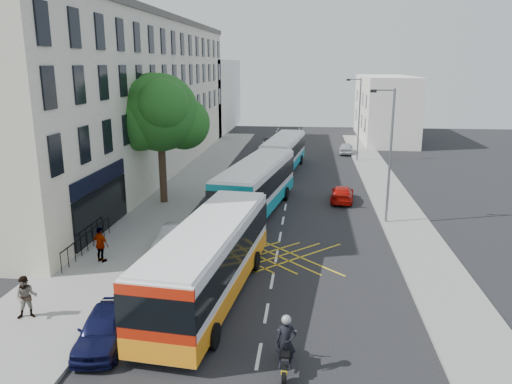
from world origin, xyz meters
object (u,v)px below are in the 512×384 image
(bus_far, at_px, (284,153))
(parked_car_blue, at_px, (104,328))
(bus_mid, at_px, (256,186))
(street_tree, at_px, (160,113))
(pedestrian_far, at_px, (101,245))
(bus_near, at_px, (209,259))
(motorbike, at_px, (286,345))
(lamp_near, at_px, (389,149))
(distant_car_silver, at_px, (346,148))
(parked_car_silver, at_px, (174,238))
(pedestrian_near, at_px, (26,297))
(lamp_far, at_px, (358,115))
(red_hatchback, at_px, (342,194))
(distant_car_grey, at_px, (271,143))

(bus_far, height_order, parked_car_blue, bus_far)
(bus_mid, relative_size, parked_car_blue, 3.17)
(street_tree, distance_m, parked_car_blue, 18.93)
(pedestrian_far, bearing_deg, bus_near, 179.55)
(bus_mid, xyz_separation_m, bus_far, (1.08, 13.62, -0.14))
(bus_far, distance_m, motorbike, 31.32)
(lamp_near, relative_size, bus_far, 0.73)
(lamp_near, relative_size, parked_car_blue, 2.12)
(bus_near, relative_size, distant_car_silver, 3.17)
(distant_car_silver, bearing_deg, parked_car_blue, 78.54)
(bus_near, bearing_deg, parked_car_blue, -119.98)
(motorbike, bearing_deg, bus_near, 125.23)
(bus_far, bearing_deg, parked_car_silver, -95.89)
(bus_far, relative_size, pedestrian_near, 6.51)
(bus_far, distance_m, parked_car_blue, 30.72)
(lamp_near, relative_size, pedestrian_far, 4.58)
(lamp_far, height_order, pedestrian_near, lamp_far)
(parked_car_silver, xyz_separation_m, distant_car_silver, (10.95, 30.03, -0.00))
(bus_mid, xyz_separation_m, red_hatchback, (5.81, 3.08, -1.18))
(parked_car_silver, relative_size, distant_car_grey, 0.81)
(bus_mid, relative_size, red_hatchback, 3.12)
(distant_car_grey, distance_m, pedestrian_near, 40.99)
(motorbike, bearing_deg, red_hatchback, 82.37)
(red_hatchback, distance_m, pedestrian_far, 17.90)
(lamp_near, distance_m, parked_car_blue, 19.26)
(street_tree, bearing_deg, motorbike, -63.21)
(pedestrian_near, relative_size, pedestrian_far, 0.96)
(bus_near, bearing_deg, lamp_near, 57.20)
(parked_car_blue, xyz_separation_m, red_hatchback, (9.36, 19.82, -0.09))
(street_tree, height_order, bus_near, street_tree)
(distant_car_grey, relative_size, pedestrian_far, 2.66)
(red_hatchback, distance_m, distant_car_silver, 19.58)
(street_tree, bearing_deg, lamp_far, 49.19)
(street_tree, relative_size, distant_car_grey, 1.89)
(motorbike, relative_size, parked_car_silver, 0.59)
(lamp_near, relative_size, bus_mid, 0.67)
(parked_car_silver, relative_size, red_hatchback, 0.99)
(bus_mid, height_order, distant_car_silver, bus_mid)
(bus_near, xyz_separation_m, red_hatchback, (6.42, 15.77, -1.12))
(red_hatchback, bearing_deg, bus_mid, 33.48)
(bus_mid, height_order, red_hatchback, bus_mid)
(bus_mid, relative_size, motorbike, 5.34)
(lamp_near, bearing_deg, parked_car_silver, -154.57)
(street_tree, distance_m, lamp_near, 15.10)
(lamp_far, distance_m, bus_near, 32.13)
(street_tree, distance_m, lamp_far, 22.57)
(bus_far, bearing_deg, lamp_near, -59.18)
(bus_far, distance_m, distant_car_silver, 11.01)
(pedestrian_near, bearing_deg, parked_car_blue, -38.45)
(parked_car_silver, height_order, pedestrian_far, pedestrian_far)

